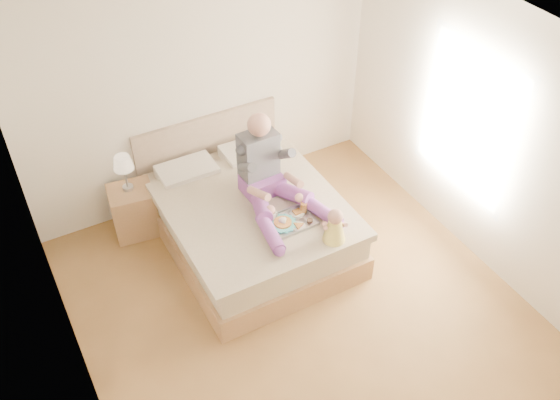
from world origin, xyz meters
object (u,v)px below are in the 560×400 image
bed (248,217)px  tray (291,220)px  nightstand (134,211)px  adult (269,177)px  baby (334,227)px

bed → tray: bearing=-70.2°
bed → nightstand: 1.24m
bed → tray: 0.68m
tray → nightstand: bearing=132.0°
bed → adult: size_ratio=1.91×
baby → tray: bearing=137.5°
bed → baby: size_ratio=6.00×
nightstand → bed: bearing=-27.2°
adult → baby: (0.26, -0.82, -0.13)m
bed → baby: bearing=-65.3°
nightstand → tray: (1.22, -1.27, 0.36)m
bed → baby: bed is taller
nightstand → tray: 1.80m
bed → tray: (0.20, -0.56, 0.32)m
nightstand → tray: size_ratio=1.25×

